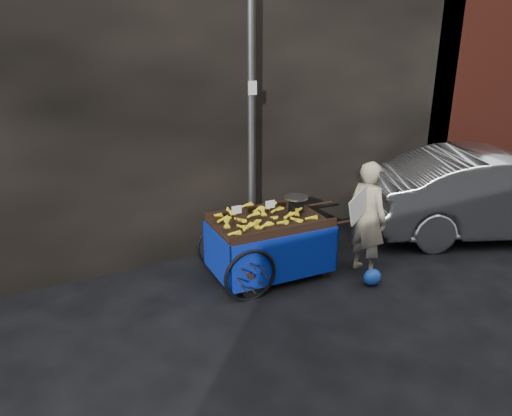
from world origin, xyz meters
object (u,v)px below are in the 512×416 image
banana_cart (266,227)px  plastic_bag (372,277)px  parked_car (497,193)px  vendor (368,218)px

banana_cart → plastic_bag: bearing=-36.7°
plastic_bag → parked_car: bearing=8.5°
banana_cart → parked_car: size_ratio=0.51×
plastic_bag → parked_car: size_ratio=0.06×
vendor → banana_cart: bearing=55.8°
plastic_bag → parked_car: 2.93m
parked_car → vendor: bearing=114.6°
banana_cart → plastic_bag: size_ratio=8.60×
vendor → plastic_bag: (-0.17, -0.37, -0.67)m
banana_cart → plastic_bag: banana_cart is taller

